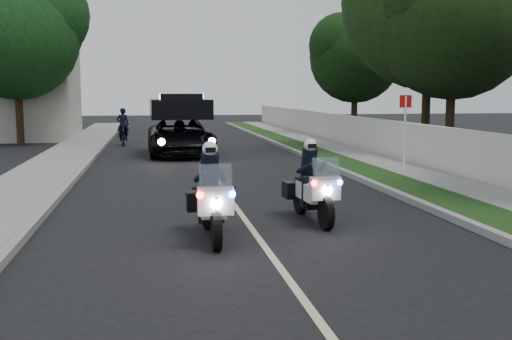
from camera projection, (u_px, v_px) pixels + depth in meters
The scene contains 19 objects.
ground at pixel (270, 255), 9.77m from camera, with size 120.00×120.00×0.00m, color black.
curb_right at pixel (335, 168), 20.22m from camera, with size 0.20×60.00×0.15m, color gray.
grass_verge at pixel (356, 168), 20.33m from camera, with size 1.20×60.00×0.16m, color #193814.
sidewalk_right at pixel (393, 167), 20.55m from camera, with size 1.40×60.00×0.16m, color gray.
property_wall at pixel (422, 147), 20.63m from camera, with size 0.22×60.00×1.50m, color beige.
curb_left at pixel (78, 174), 18.87m from camera, with size 0.20×60.00×0.15m, color gray.
sidewalk_left at pixel (41, 174), 18.68m from camera, with size 2.00×60.00×0.16m, color gray.
lane_marking at pixel (211, 173), 19.55m from camera, with size 0.12×50.00×0.01m, color #BFB78C.
police_moto_left at pixel (212, 238), 10.87m from camera, with size 0.71×2.02×1.72m, color white, non-canonical shape.
police_moto_right at pixel (312, 221), 12.34m from camera, with size 0.68×1.95×1.66m, color silver, non-canonical shape.
police_suv at pixel (181, 155), 25.21m from camera, with size 2.56×5.52×2.68m, color black.
bicycle at pixel (123, 145), 29.73m from camera, with size 0.65×1.88×0.98m, color black.
cyclist at pixel (123, 145), 29.73m from camera, with size 0.58×0.39×1.61m, color black.
sign_post at pixel (403, 174), 19.44m from camera, with size 0.40×0.40×2.56m, color #B40C23, non-canonical shape.
tree_right_c at pixel (448, 155), 25.02m from camera, with size 6.25×6.25×10.42m, color black, non-canonical shape.
tree_right_d at pixel (424, 152), 26.53m from camera, with size 7.37×7.37×12.29m, color #1E3E14, non-canonical shape.
tree_right_e at pixel (354, 135), 36.50m from camera, with size 5.35×5.35×8.91m, color black, non-canonical shape.
tree_left_near at pixel (21, 145), 30.19m from camera, with size 6.07×6.07×10.12m, color #164216, non-canonical shape.
tree_left_far at pixel (30, 133), 39.17m from camera, with size 6.00×6.00×10.00m, color black, non-canonical shape.
Camera 1 is at (-1.81, -9.35, 2.57)m, focal length 43.13 mm.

